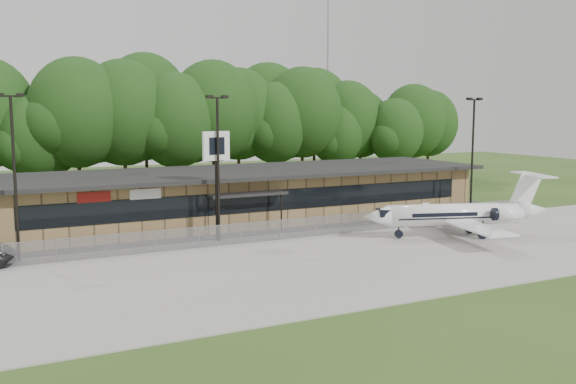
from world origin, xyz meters
TOP-DOWN VIEW (x-y plane):
  - ground at (0.00, 0.00)m, footprint 160.00×160.00m
  - apron at (0.00, 8.00)m, footprint 64.00×18.00m
  - parking_lot at (0.00, 19.50)m, footprint 50.00×9.00m
  - terminal at (-0.00, 23.94)m, footprint 41.00×11.65m
  - fence at (0.00, 15.00)m, footprint 46.00×0.04m
  - treeline at (0.00, 42.00)m, footprint 72.00×12.00m
  - radio_mast at (22.00, 48.00)m, footprint 0.20×0.20m
  - light_pole_left at (-18.00, 16.50)m, footprint 1.55×0.30m
  - light_pole_mid at (-5.00, 16.50)m, footprint 1.55×0.30m
  - light_pole_right at (18.00, 16.50)m, footprint 1.55×0.30m
  - business_jet at (11.15, 10.11)m, footprint 13.80×12.37m
  - pole_sign at (-5.02, 16.80)m, footprint 2.05×0.52m

SIDE VIEW (x-z plane):
  - ground at x=0.00m, z-range 0.00..0.00m
  - parking_lot at x=0.00m, z-range 0.00..0.06m
  - apron at x=0.00m, z-range 0.00..0.08m
  - fence at x=0.00m, z-range 0.02..1.54m
  - business_jet at x=11.15m, z-range -0.67..4.02m
  - terminal at x=0.00m, z-range 0.03..4.33m
  - pole_sign at x=-5.02m, z-range 2.06..9.82m
  - light_pole_left at x=-18.00m, z-range 0.86..11.09m
  - light_pole_mid at x=-5.00m, z-range 0.86..11.09m
  - light_pole_right at x=18.00m, z-range 0.86..11.09m
  - treeline at x=0.00m, z-range 0.00..15.00m
  - radio_mast at x=22.00m, z-range 0.00..25.00m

